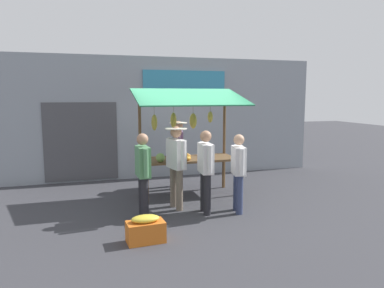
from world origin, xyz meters
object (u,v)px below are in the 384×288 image
vendor_with_sunhat (178,148)px  shopper_with_shopping_bag (176,160)px  shopper_with_ponytail (206,166)px  shopper_in_grey_tee (143,169)px  produce_crate_near (146,230)px  market_stall (187,130)px  shopper_in_striped_shirt (238,168)px

vendor_with_sunhat → shopper_with_shopping_bag: 1.75m
shopper_with_ponytail → shopper_with_shopping_bag: bearing=51.6°
shopper_with_ponytail → shopper_in_grey_tee: size_ratio=1.02×
vendor_with_sunhat → produce_crate_near: (1.40, 3.22, -0.81)m
market_stall → vendor_with_sunhat: market_stall is taller
produce_crate_near → vendor_with_sunhat: bearing=-113.4°
shopper_with_shopping_bag → shopper_in_grey_tee: size_ratio=1.05×
produce_crate_near → shopper_in_striped_shirt: bearing=-154.7°
shopper_with_shopping_bag → produce_crate_near: bearing=137.3°
market_stall → shopper_with_ponytail: market_stall is taller
vendor_with_sunhat → shopper_with_ponytail: (0.01, 2.12, -0.05)m
shopper_in_grey_tee → market_stall: bearing=-45.5°
shopper_with_shopping_bag → shopper_with_ponytail: bearing=-145.0°
vendor_with_sunhat → shopper_in_grey_tee: 2.38m
shopper_in_striped_shirt → shopper_in_grey_tee: shopper_in_grey_tee is taller
market_stall → shopper_in_grey_tee: (1.25, 1.30, -0.59)m
shopper_in_grey_tee → produce_crate_near: size_ratio=2.64×
shopper_with_ponytail → shopper_in_striped_shirt: (-0.64, 0.14, -0.06)m
market_stall → shopper_with_shopping_bag: (0.50, 0.94, -0.51)m
market_stall → shopper_in_grey_tee: market_stall is taller
market_stall → shopper_with_ponytail: (0.02, 1.39, -0.57)m
shopper_in_striped_shirt → shopper_in_grey_tee: bearing=95.3°
market_stall → shopper_in_grey_tee: 1.90m
produce_crate_near → shopper_with_shopping_bag: bearing=-120.4°
shopper_in_grey_tee → produce_crate_near: 1.40m
shopper_in_striped_shirt → shopper_with_ponytail: bearing=90.0°
vendor_with_sunhat → shopper_in_grey_tee: vendor_with_sunhat is taller
shopper_with_shopping_bag → shopper_in_striped_shirt: bearing=-129.7°
shopper_with_ponytail → shopper_in_striped_shirt: size_ratio=1.05×
shopper_with_ponytail → shopper_with_shopping_bag: 0.66m
market_stall → shopper_in_striped_shirt: size_ratio=1.59×
shopper_in_striped_shirt → shopper_with_shopping_bag: size_ratio=0.92×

